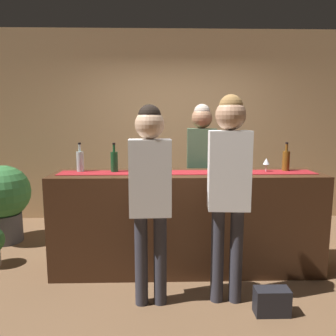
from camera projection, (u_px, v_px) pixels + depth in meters
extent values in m
plane|color=brown|center=(186.00, 268.00, 3.52)|extent=(10.00, 10.00, 0.00)
cube|color=tan|center=(177.00, 127.00, 5.18)|extent=(6.00, 0.12, 2.90)
cube|color=#3D2314|center=(187.00, 221.00, 3.44)|extent=(2.73, 0.60, 1.03)
cube|color=maroon|center=(187.00, 172.00, 3.36)|extent=(2.59, 0.28, 0.01)
cylinder|color=#194723|center=(114.00, 162.00, 3.39)|extent=(0.07, 0.07, 0.21)
cylinder|color=#194723|center=(114.00, 148.00, 3.37)|extent=(0.03, 0.03, 0.08)
cylinder|color=black|center=(114.00, 144.00, 3.36)|extent=(0.03, 0.03, 0.02)
cylinder|color=#B2C6C1|center=(80.00, 162.00, 3.41)|extent=(0.07, 0.07, 0.21)
cylinder|color=#B2C6C1|center=(80.00, 148.00, 3.39)|extent=(0.03, 0.03, 0.08)
cylinder|color=black|center=(79.00, 144.00, 3.38)|extent=(0.03, 0.03, 0.02)
cylinder|color=brown|center=(286.00, 161.00, 3.46)|extent=(0.07, 0.07, 0.21)
cylinder|color=brown|center=(287.00, 148.00, 3.44)|extent=(0.03, 0.03, 0.08)
cylinder|color=black|center=(287.00, 143.00, 3.43)|extent=(0.03, 0.03, 0.02)
cylinder|color=silver|center=(266.00, 172.00, 3.42)|extent=(0.06, 0.06, 0.00)
cylinder|color=silver|center=(266.00, 168.00, 3.41)|extent=(0.01, 0.01, 0.08)
cone|color=silver|center=(266.00, 161.00, 3.40)|extent=(0.07, 0.07, 0.06)
cylinder|color=silver|center=(137.00, 173.00, 3.33)|extent=(0.06, 0.06, 0.00)
cylinder|color=silver|center=(136.00, 169.00, 3.32)|extent=(0.01, 0.01, 0.08)
cone|color=silver|center=(136.00, 162.00, 3.31)|extent=(0.07, 0.07, 0.06)
cylinder|color=silver|center=(245.00, 174.00, 3.29)|extent=(0.06, 0.06, 0.00)
cylinder|color=silver|center=(245.00, 170.00, 3.28)|extent=(0.01, 0.01, 0.08)
cone|color=silver|center=(245.00, 163.00, 3.27)|extent=(0.07, 0.07, 0.06)
cylinder|color=#26262B|center=(207.00, 215.00, 4.03)|extent=(0.11, 0.11, 0.82)
cylinder|color=#26262B|center=(194.00, 215.00, 4.04)|extent=(0.11, 0.11, 0.82)
cube|color=#4C6B4C|center=(201.00, 156.00, 3.93)|extent=(0.35, 0.22, 0.65)
sphere|color=#9E7051|center=(202.00, 118.00, 3.86)|extent=(0.24, 0.24, 0.24)
sphere|color=#AD9E8E|center=(202.00, 112.00, 3.85)|extent=(0.19, 0.19, 0.19)
cylinder|color=#33333D|center=(217.00, 255.00, 2.84)|extent=(0.11, 0.11, 0.83)
cylinder|color=#33333D|center=(236.00, 256.00, 2.83)|extent=(0.11, 0.11, 0.83)
cube|color=white|center=(229.00, 170.00, 2.72)|extent=(0.35, 0.22, 0.65)
sphere|color=tan|center=(231.00, 115.00, 2.66)|extent=(0.25, 0.25, 0.25)
sphere|color=olive|center=(231.00, 106.00, 2.65)|extent=(0.19, 0.19, 0.19)
cylinder|color=#33333D|center=(141.00, 260.00, 2.79)|extent=(0.11, 0.11, 0.79)
cylinder|color=#33333D|center=(160.00, 260.00, 2.80)|extent=(0.11, 0.11, 0.79)
cube|color=white|center=(150.00, 178.00, 2.69)|extent=(0.35, 0.21, 0.62)
sphere|color=#DBAD89|center=(150.00, 124.00, 2.63)|extent=(0.24, 0.24, 0.24)
sphere|color=black|center=(150.00, 116.00, 2.62)|extent=(0.18, 0.18, 0.18)
cylinder|color=#4C4C51|center=(5.00, 228.00, 4.26)|extent=(0.42, 0.42, 0.37)
sphere|color=#387A3D|center=(3.00, 192.00, 4.19)|extent=(0.68, 0.68, 0.68)
cube|color=black|center=(272.00, 301.00, 2.68)|extent=(0.28, 0.14, 0.22)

